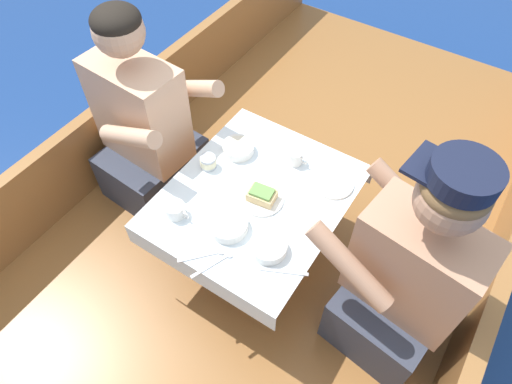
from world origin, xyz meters
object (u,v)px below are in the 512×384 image
at_px(person_starboard, 407,277).
at_px(person_port, 145,129).
at_px(tin_can, 208,162).
at_px(coffee_cup_port, 296,157).
at_px(coffee_cup_starboard, 175,210).
at_px(sandwich, 262,195).

bearing_deg(person_starboard, person_port, 5.48).
height_order(person_port, tin_can, person_port).
height_order(coffee_cup_port, coffee_cup_starboard, coffee_cup_port).
bearing_deg(person_starboard, coffee_cup_port, -13.94).
distance_m(person_starboard, coffee_cup_port, 0.64).
bearing_deg(coffee_cup_starboard, coffee_cup_port, 62.91).
bearing_deg(tin_can, person_port, 175.00).
relative_size(person_port, sandwich, 8.58).
height_order(person_starboard, sandwich, person_starboard).
height_order(person_starboard, coffee_cup_starboard, person_starboard).
bearing_deg(sandwich, coffee_cup_port, 87.69).
xyz_separation_m(person_starboard, coffee_cup_starboard, (-0.84, -0.24, 0.05)).
height_order(person_port, coffee_cup_port, person_port).
relative_size(person_starboard, coffee_cup_port, 10.89).
bearing_deg(coffee_cup_starboard, person_port, 145.30).
distance_m(person_port, sandwich, 0.67).
xyz_separation_m(coffee_cup_port, tin_can, (-0.29, -0.22, -0.00)).
bearing_deg(sandwich, tin_can, 174.55).
bearing_deg(coffee_cup_port, coffee_cup_starboard, -117.09).
height_order(sandwich, coffee_cup_port, coffee_cup_port).
bearing_deg(coffee_cup_port, person_port, -164.94).
xyz_separation_m(sandwich, coffee_cup_port, (0.01, 0.24, -0.00)).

